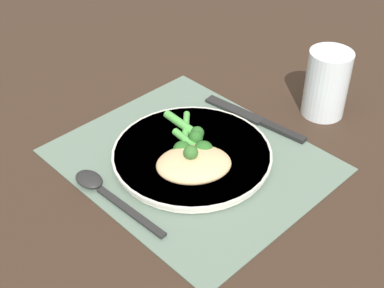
% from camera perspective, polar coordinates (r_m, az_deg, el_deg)
% --- Properties ---
extents(ground_plane, '(3.00, 3.00, 0.00)m').
position_cam_1_polar(ground_plane, '(0.84, -0.00, -1.76)').
color(ground_plane, '#332319').
extents(placemat, '(0.39, 0.34, 0.00)m').
position_cam_1_polar(placemat, '(0.84, -0.00, -1.66)').
color(placemat, slate).
rests_on(placemat, ground_plane).
extents(plate, '(0.25, 0.25, 0.01)m').
position_cam_1_polar(plate, '(0.84, -0.00, -1.12)').
color(plate, silver).
rests_on(plate, placemat).
extents(chicken_fillet, '(0.14, 0.14, 0.03)m').
position_cam_1_polar(chicken_fillet, '(0.79, 0.19, -2.16)').
color(chicken_fillet, tan).
rests_on(chicken_fillet, plate).
extents(pesto_dollop_primary, '(0.02, 0.02, 0.02)m').
position_cam_1_polar(pesto_dollop_primary, '(0.78, -0.13, -0.91)').
color(pesto_dollop_primary, '#336628').
rests_on(pesto_dollop_primary, chicken_fillet).
extents(broccoli_stalk_left, '(0.09, 0.04, 0.03)m').
position_cam_1_polar(broccoli_stalk_left, '(0.82, 0.98, -0.64)').
color(broccoli_stalk_left, '#51A847').
rests_on(broccoli_stalk_left, plate).
extents(broccoli_stalk_front, '(0.11, 0.11, 0.03)m').
position_cam_1_polar(broccoli_stalk_front, '(0.82, -0.88, -0.53)').
color(broccoli_stalk_front, '#51A847').
rests_on(broccoli_stalk_front, plate).
extents(broccoli_stalk_rear, '(0.10, 0.03, 0.02)m').
position_cam_1_polar(broccoli_stalk_rear, '(0.86, -0.19, 1.42)').
color(broccoli_stalk_rear, '#51A847').
rests_on(broccoli_stalk_rear, plate).
extents(knife, '(0.20, 0.04, 0.01)m').
position_cam_1_polar(knife, '(0.93, 6.78, 2.67)').
color(knife, black).
rests_on(knife, placemat).
extents(spoon, '(0.18, 0.04, 0.01)m').
position_cam_1_polar(spoon, '(0.80, -9.91, -4.53)').
color(spoon, black).
rests_on(spoon, placemat).
extents(water_glass, '(0.07, 0.07, 0.12)m').
position_cam_1_polar(water_glass, '(0.95, 14.17, 6.27)').
color(water_glass, silver).
rests_on(water_glass, ground_plane).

